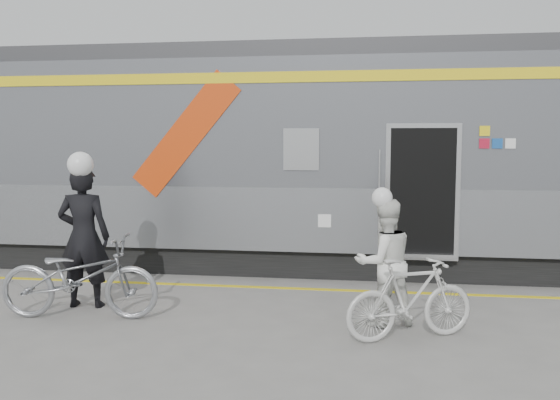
% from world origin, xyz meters
% --- Properties ---
extents(ground, '(90.00, 90.00, 0.00)m').
position_xyz_m(ground, '(0.00, 0.00, 0.00)').
color(ground, slate).
rests_on(ground, ground).
extents(train, '(24.00, 3.17, 4.10)m').
position_xyz_m(train, '(0.38, 4.19, 2.05)').
color(train, black).
rests_on(train, ground).
extents(safety_strip, '(24.00, 0.12, 0.01)m').
position_xyz_m(safety_strip, '(0.00, 2.15, 0.00)').
color(safety_strip, yellow).
rests_on(safety_strip, ground).
extents(man, '(0.79, 0.56, 2.04)m').
position_xyz_m(man, '(-2.34, 0.69, 1.02)').
color(man, black).
rests_on(man, ground).
extents(bicycle_left, '(2.21, 0.96, 1.12)m').
position_xyz_m(bicycle_left, '(-2.14, 0.14, 0.56)').
color(bicycle_left, '#97999E').
rests_on(bicycle_left, ground).
extents(woman, '(0.99, 0.90, 1.65)m').
position_xyz_m(woman, '(1.91, 0.44, 0.82)').
color(woman, white).
rests_on(woman, ground).
extents(bicycle_right, '(1.71, 1.11, 1.00)m').
position_xyz_m(bicycle_right, '(2.21, -0.11, 0.50)').
color(bicycle_right, beige).
rests_on(bicycle_right, ground).
extents(helmet_man, '(0.35, 0.35, 0.35)m').
position_xyz_m(helmet_man, '(-2.34, 0.69, 2.22)').
color(helmet_man, white).
rests_on(helmet_man, man).
extents(helmet_woman, '(0.26, 0.26, 0.26)m').
position_xyz_m(helmet_woman, '(1.91, 0.44, 1.78)').
color(helmet_woman, white).
rests_on(helmet_woman, woman).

